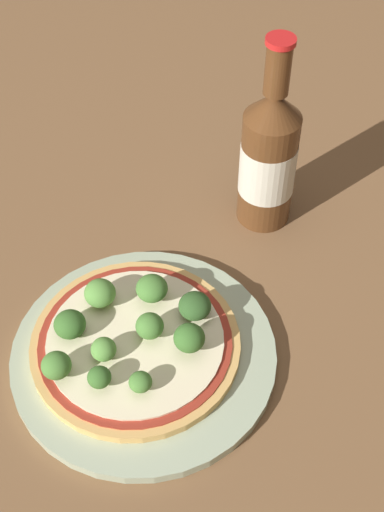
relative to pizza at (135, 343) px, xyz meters
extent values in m
plane|color=brown|center=(0.01, 0.01, -0.02)|extent=(3.00, 3.00, 0.00)
cylinder|color=#A3B293|center=(0.01, 0.00, -0.01)|extent=(0.27, 0.27, 0.01)
cylinder|color=tan|center=(0.00, 0.00, 0.00)|extent=(0.21, 0.21, 0.01)
cylinder|color=maroon|center=(0.00, 0.00, 0.00)|extent=(0.20, 0.20, 0.00)
cylinder|color=beige|center=(0.00, 0.00, 0.01)|extent=(0.18, 0.18, 0.00)
cylinder|color=#89A866|center=(0.05, 0.03, 0.01)|extent=(0.01, 0.01, 0.01)
ellipsoid|color=#386628|center=(0.05, 0.03, 0.03)|extent=(0.03, 0.03, 0.03)
cylinder|color=#89A866|center=(-0.02, 0.05, 0.01)|extent=(0.01, 0.01, 0.01)
ellipsoid|color=#477A33|center=(-0.02, 0.05, 0.03)|extent=(0.03, 0.03, 0.03)
cylinder|color=#89A866|center=(0.01, -0.06, 0.01)|extent=(0.01, 0.01, 0.01)
ellipsoid|color=#386628|center=(0.01, -0.06, 0.02)|extent=(0.02, 0.02, 0.02)
cylinder|color=#89A866|center=(-0.06, -0.03, 0.01)|extent=(0.01, 0.01, 0.01)
ellipsoid|color=#386628|center=(-0.06, -0.03, 0.02)|extent=(0.03, 0.03, 0.03)
cylinder|color=#89A866|center=(-0.03, -0.08, 0.01)|extent=(0.01, 0.01, 0.01)
ellipsoid|color=#477A33|center=(-0.03, -0.08, 0.02)|extent=(0.03, 0.03, 0.03)
cylinder|color=#89A866|center=(0.04, -0.04, 0.01)|extent=(0.01, 0.01, 0.01)
ellipsoid|color=#477A33|center=(0.04, -0.04, 0.02)|extent=(0.02, 0.02, 0.02)
cylinder|color=#89A866|center=(0.00, 0.01, 0.01)|extent=(0.01, 0.01, 0.01)
ellipsoid|color=#477A33|center=(0.00, 0.01, 0.02)|extent=(0.03, 0.03, 0.03)
cylinder|color=#89A866|center=(-0.01, -0.03, 0.01)|extent=(0.01, 0.01, 0.01)
ellipsoid|color=#568E3D|center=(-0.01, -0.03, 0.02)|extent=(0.03, 0.03, 0.02)
cylinder|color=#89A866|center=(-0.06, 0.01, 0.01)|extent=(0.01, 0.01, 0.01)
ellipsoid|color=#568E3D|center=(-0.06, 0.01, 0.02)|extent=(0.03, 0.03, 0.03)
cylinder|color=#89A866|center=(0.03, 0.06, 0.01)|extent=(0.01, 0.01, 0.01)
ellipsoid|color=#2D5123|center=(0.03, 0.06, 0.02)|extent=(0.03, 0.03, 0.03)
cylinder|color=#563319|center=(-0.01, 0.25, 0.05)|extent=(0.06, 0.06, 0.15)
cylinder|color=beige|center=(-0.01, 0.25, 0.06)|extent=(0.06, 0.06, 0.07)
cone|color=#563319|center=(-0.01, 0.25, 0.14)|extent=(0.06, 0.06, 0.03)
cylinder|color=#563319|center=(-0.01, 0.25, 0.19)|extent=(0.03, 0.03, 0.06)
cylinder|color=red|center=(-0.01, 0.25, 0.22)|extent=(0.03, 0.03, 0.01)
camera|label=1|loc=(0.30, -0.28, 0.60)|focal=50.00mm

